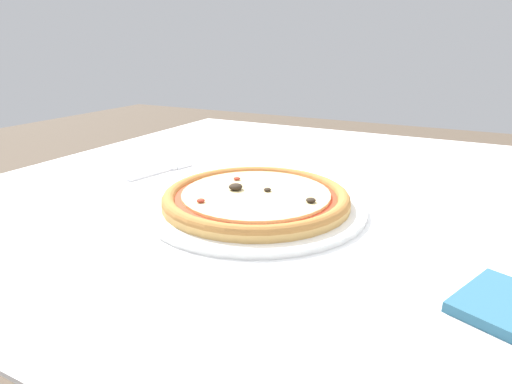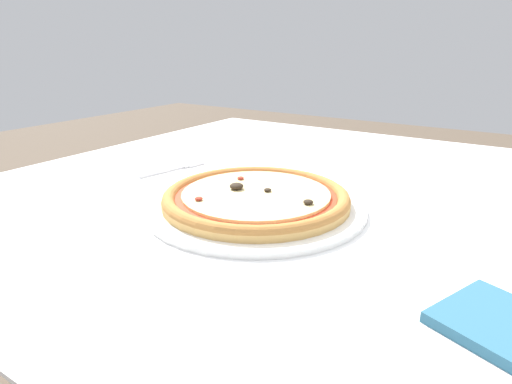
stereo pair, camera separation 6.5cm
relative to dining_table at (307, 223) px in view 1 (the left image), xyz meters
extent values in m
cube|color=brown|center=(0.00, 0.00, 0.05)|extent=(1.15, 1.09, 0.04)
cube|color=white|center=(0.00, 0.00, 0.07)|extent=(1.25, 1.19, 0.01)
cylinder|color=brown|center=(-0.52, 0.48, -0.31)|extent=(0.06, 0.06, 0.69)
cylinder|color=white|center=(-0.04, -0.15, 0.08)|extent=(0.37, 0.37, 0.01)
cylinder|color=tan|center=(-0.04, -0.15, 0.09)|extent=(0.32, 0.32, 0.01)
torus|color=#B27538|center=(-0.04, -0.15, 0.10)|extent=(0.32, 0.32, 0.02)
cylinder|color=#BC381E|center=(-0.04, -0.15, 0.10)|extent=(0.27, 0.27, 0.00)
cylinder|color=beige|center=(-0.04, -0.15, 0.11)|extent=(0.25, 0.25, 0.00)
ellipsoid|color=#A83323|center=(-0.09, -0.23, 0.11)|extent=(0.01, 0.01, 0.01)
ellipsoid|color=#2D2319|center=(-0.02, -0.14, 0.11)|extent=(0.01, 0.01, 0.01)
ellipsoid|color=#2D2319|center=(0.06, -0.15, 0.11)|extent=(0.02, 0.02, 0.01)
ellipsoid|color=#2D2319|center=(-0.08, -0.16, 0.11)|extent=(0.02, 0.02, 0.01)
ellipsoid|color=#A83323|center=(-0.10, -0.11, 0.11)|extent=(0.01, 0.01, 0.01)
cube|color=silver|center=(-0.33, -0.08, 0.08)|extent=(0.04, 0.11, 0.00)
cube|color=silver|center=(-0.32, -0.02, 0.08)|extent=(0.03, 0.02, 0.00)
cube|color=silver|center=(-0.32, 0.01, 0.08)|extent=(0.01, 0.04, 0.00)
cube|color=silver|center=(-0.31, 0.01, 0.08)|extent=(0.01, 0.04, 0.00)
cube|color=silver|center=(-0.31, 0.01, 0.08)|extent=(0.01, 0.04, 0.00)
cube|color=silver|center=(-0.30, 0.00, 0.08)|extent=(0.01, 0.04, 0.00)
camera|label=1|loc=(0.27, -0.76, 0.35)|focal=30.00mm
camera|label=2|loc=(0.33, -0.72, 0.35)|focal=30.00mm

